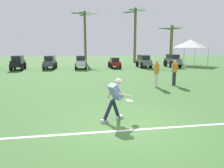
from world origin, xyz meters
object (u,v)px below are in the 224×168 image
parked_car_slot_a (18,62)px  event_tent (191,44)px  teammate_midfield (174,70)px  frisbee_thrower (115,97)px  teammate_near_sideline (157,71)px  parked_car_slot_d (114,63)px  palm_tree_far_left (85,31)px  palm_tree_right_of_centre (171,41)px  parked_car_slot_e (144,61)px  parked_car_slot_b (50,62)px  parked_car_slot_f (173,60)px  palm_tree_left_of_centre (135,32)px  parked_car_slot_c (81,62)px  frisbee_in_flight (129,101)px

parked_car_slot_a → event_tent: (19.03, 2.13, 1.82)m
teammate_midfield → parked_car_slot_a: 15.31m
frisbee_thrower → event_tent: event_tent is taller
teammate_near_sideline → parked_car_slot_d: 10.76m
frisbee_thrower → parked_car_slot_d: frisbee_thrower is taller
palm_tree_far_left → palm_tree_right_of_centre: bearing=-0.5°
parked_car_slot_d → parked_car_slot_e: (3.20, -0.02, 0.16)m
frisbee_thrower → teammate_near_sideline: 6.17m
parked_car_slot_b → parked_car_slot_f: bearing=-0.8°
palm_tree_left_of_centre → palm_tree_right_of_centre: 5.21m
parked_car_slot_b → parked_car_slot_c: (3.12, -0.34, 0.00)m
parked_car_slot_c → palm_tree_left_of_centre: palm_tree_left_of_centre is taller
frisbee_thrower → palm_tree_left_of_centre: bearing=73.9°
parked_car_slot_c → event_tent: bearing=8.7°
palm_tree_right_of_centre → parked_car_slot_a: bearing=-160.9°
parked_car_slot_a → parked_car_slot_f: (16.08, 0.30, 0.00)m
parked_car_slot_d → frisbee_in_flight: bearing=-97.5°
teammate_midfield → parked_car_slot_b: size_ratio=0.64×
parked_car_slot_c → parked_car_slot_e: same height
parked_car_slot_b → event_tent: (16.05, 1.63, 1.84)m
frisbee_thrower → parked_car_slot_e: size_ratio=0.57×
parked_car_slot_a → parked_car_slot_e: size_ratio=0.99×
teammate_near_sideline → palm_tree_left_of_centre: 17.41m
teammate_near_sideline → palm_tree_left_of_centre: size_ratio=0.22×
parked_car_slot_e → palm_tree_far_left: palm_tree_far_left is taller
frisbee_thrower → palm_tree_right_of_centre: 24.81m
teammate_midfield → parked_car_slot_b: 13.57m
frisbee_in_flight → teammate_midfield: size_ratio=0.22×
teammate_midfield → parked_car_slot_e: (1.20, 10.36, -0.22)m
teammate_near_sideline → parked_car_slot_c: (-4.26, 10.48, -0.22)m
palm_tree_far_left → palm_tree_left_of_centre: size_ratio=0.93×
parked_car_slot_b → parked_car_slot_e: 9.84m
parked_car_slot_d → palm_tree_right_of_centre: bearing=34.0°
parked_car_slot_f → parked_car_slot_c: bearing=-179.2°
frisbee_thrower → parked_car_slot_c: bearing=93.4°
parked_car_slot_a → palm_tree_far_left: size_ratio=0.36×
parked_car_slot_f → frisbee_in_flight: bearing=-118.5°
parked_car_slot_e → teammate_near_sideline: bearing=-103.0°
frisbee_thrower → parked_car_slot_a: (-7.03, 15.52, -0.04)m
frisbee_thrower → event_tent: bearing=55.8°
palm_tree_right_of_centre → parked_car_slot_e: bearing=-133.3°
parked_car_slot_f → event_tent: 3.92m
event_tent → parked_car_slot_c: bearing=-171.3°
parked_car_slot_a → frisbee_in_flight: bearing=-64.1°
teammate_near_sideline → parked_car_slot_f: 12.07m
parked_car_slot_c → parked_car_slot_e: size_ratio=1.00×
palm_tree_far_left → palm_tree_left_of_centre: 6.64m
palm_tree_far_left → palm_tree_right_of_centre: 11.78m
parked_car_slot_a → palm_tree_right_of_centre: (18.48, 6.39, 2.24)m
parked_car_slot_f → palm_tree_far_left: palm_tree_far_left is taller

